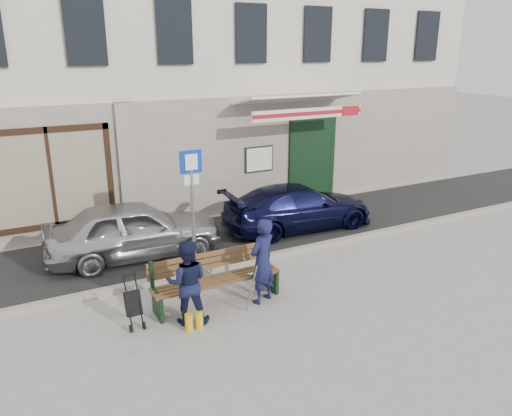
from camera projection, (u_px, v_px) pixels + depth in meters
ground at (274, 295)px, 9.41m from camera, size 80.00×80.00×0.00m
asphalt_lane at (210, 241)px, 12.02m from camera, size 60.00×3.20×0.01m
curb at (239, 263)px, 10.65m from camera, size 60.00×0.18×0.12m
building at (136, 29)px, 15.00m from camera, size 20.00×8.27×10.00m
car_silver at (134, 230)px, 10.93m from camera, size 3.88×1.76×1.29m
car_navy at (298, 207)px, 12.74m from camera, size 4.02×1.80×1.14m
parking_sign at (192, 191)px, 10.13m from camera, size 0.47×0.08×2.51m
bench at (214, 280)px, 8.98m from camera, size 2.40×1.17×0.98m
man at (262, 261)px, 8.95m from camera, size 0.68×0.58×1.59m
woman at (187, 282)px, 8.28m from camera, size 0.87×0.79×1.47m
stroller at (133, 305)px, 8.25m from camera, size 0.27×0.38×0.89m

